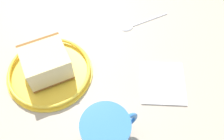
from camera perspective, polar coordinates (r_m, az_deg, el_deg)
The scene contains 6 objects.
ground_plane at distance 56.00cm, azimuth -10.24°, elevation -3.32°, with size 140.56×140.56×3.76cm, color tan.
small_plate at distance 55.44cm, azimuth -13.91°, elevation -0.33°, with size 18.37×18.37×1.47cm.
cake_slice at distance 53.15cm, azimuth -14.65°, elevation 1.64°, with size 10.55×10.91×5.90cm.
tea_mug at distance 43.97cm, azimuth -1.26°, elevation -14.14°, with size 8.20×10.14×8.77cm.
teaspoon at distance 62.90cm, azimuth 5.26°, elevation 10.23°, with size 5.19×12.55×0.80cm.
folded_napkin at distance 53.96cm, azimuth 11.39°, elevation -2.76°, with size 10.16×9.20×0.60cm, color white.
Camera 1 is at (28.08, 6.46, 46.14)cm, focal length 40.48 mm.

